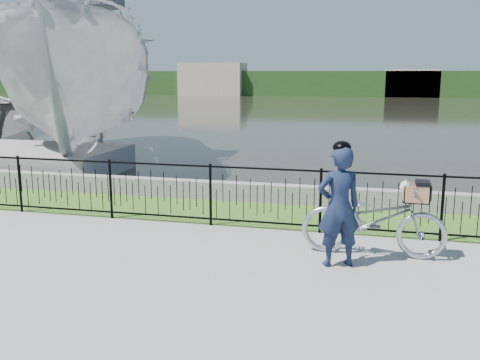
# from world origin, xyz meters

# --- Properties ---
(ground) EXTENTS (120.00, 120.00, 0.00)m
(ground) POSITION_xyz_m (0.00, 0.00, 0.00)
(ground) COLOR gray
(ground) RESTS_ON ground
(grass_strip) EXTENTS (60.00, 2.00, 0.01)m
(grass_strip) POSITION_xyz_m (0.00, 2.60, 0.00)
(grass_strip) COLOR #406921
(grass_strip) RESTS_ON ground
(water) EXTENTS (120.00, 120.00, 0.00)m
(water) POSITION_xyz_m (0.00, 33.00, 0.00)
(water) COLOR #28271F
(water) RESTS_ON ground
(quay_wall) EXTENTS (60.00, 0.30, 0.40)m
(quay_wall) POSITION_xyz_m (0.00, 3.60, 0.20)
(quay_wall) COLOR gray
(quay_wall) RESTS_ON ground
(fence) EXTENTS (14.00, 0.06, 1.15)m
(fence) POSITION_xyz_m (0.00, 1.60, 0.58)
(fence) COLOR black
(fence) RESTS_ON ground
(far_treeline) EXTENTS (120.00, 6.00, 3.00)m
(far_treeline) POSITION_xyz_m (0.00, 60.00, 1.50)
(far_treeline) COLOR #26471B
(far_treeline) RESTS_ON ground
(far_building_left) EXTENTS (8.00, 4.00, 4.00)m
(far_building_left) POSITION_xyz_m (-18.00, 58.00, 2.00)
(far_building_left) COLOR #AEA08B
(far_building_left) RESTS_ON ground
(far_building_right) EXTENTS (6.00, 3.00, 3.20)m
(far_building_right) POSITION_xyz_m (6.00, 58.50, 1.60)
(far_building_right) COLOR #AEA08B
(far_building_right) RESTS_ON ground
(bicycle_rig) EXTENTS (2.16, 0.75, 1.22)m
(bicycle_rig) POSITION_xyz_m (1.90, 0.61, 0.57)
(bicycle_rig) COLOR #AAAFB6
(bicycle_rig) RESTS_ON ground
(cyclist) EXTENTS (0.75, 0.64, 1.82)m
(cyclist) POSITION_xyz_m (1.40, 0.04, 0.90)
(cyclist) COLOR #151F3B
(cyclist) RESTS_ON ground
(boat_near) EXTENTS (8.57, 12.52, 6.33)m
(boat_near) POSITION_xyz_m (-7.11, 8.02, 2.34)
(boat_near) COLOR #B4B4B4
(boat_near) RESTS_ON water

